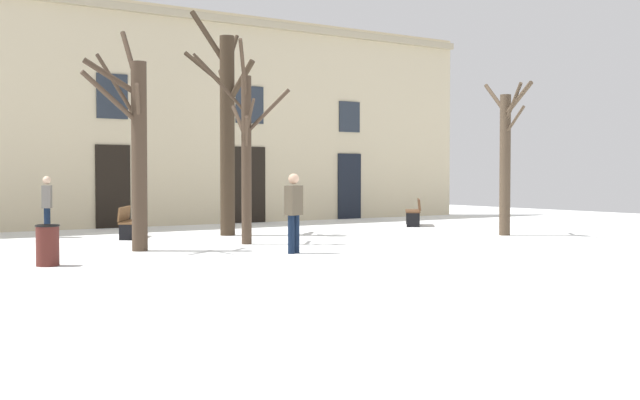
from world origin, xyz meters
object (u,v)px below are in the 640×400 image
(bench_far_corner, at_px, (414,212))
(person_near_bench, at_px, (294,209))
(tree_foreground, at_px, (226,124))
(bench_by_litter_bin, at_px, (129,222))
(person_strolling, at_px, (47,204))
(tree_near_facade, at_px, (506,157))
(litter_bin, at_px, (48,245))
(tree_left_of_center, at_px, (136,146))
(tree_right_of_center, at_px, (246,149))

(bench_far_corner, xyz_separation_m, person_near_bench, (-7.93, -5.35, 0.47))
(tree_foreground, bearing_deg, bench_by_litter_bin, 166.91)
(person_near_bench, height_order, person_strolling, person_near_bench)
(bench_by_litter_bin, bearing_deg, person_near_bench, -135.47)
(tree_near_facade, height_order, litter_bin, tree_near_facade)
(bench_far_corner, bearing_deg, bench_by_litter_bin, -53.02)
(tree_left_of_center, distance_m, bench_by_litter_bin, 4.04)
(tree_left_of_center, relative_size, person_near_bench, 2.90)
(tree_near_facade, height_order, bench_by_litter_bin, tree_near_facade)
(tree_near_facade, bearing_deg, tree_foreground, 145.82)
(tree_right_of_center, distance_m, person_strolling, 5.94)
(person_near_bench, relative_size, person_strolling, 1.04)
(tree_right_of_center, xyz_separation_m, litter_bin, (-5.12, -1.89, -1.88))
(tree_right_of_center, bearing_deg, person_near_bench, -95.02)
(person_near_bench, bearing_deg, tree_near_facade, -15.22)
(tree_near_facade, xyz_separation_m, person_strolling, (-10.51, 6.25, -1.25))
(litter_bin, height_order, bench_far_corner, bench_far_corner)
(bench_far_corner, height_order, person_near_bench, person_near_bench)
(tree_near_facade, relative_size, tree_left_of_center, 0.86)
(tree_left_of_center, relative_size, bench_far_corner, 3.15)
(tree_left_of_center, bearing_deg, litter_bin, -143.41)
(tree_left_of_center, relative_size, person_strolling, 3.02)
(litter_bin, bearing_deg, person_strolling, 75.25)
(bench_by_litter_bin, bearing_deg, person_strolling, 80.89)
(tree_near_facade, height_order, bench_far_corner, tree_near_facade)
(tree_foreground, distance_m, tree_left_of_center, 4.65)
(litter_bin, height_order, person_near_bench, person_near_bench)
(person_strolling, bearing_deg, person_near_bench, -133.26)
(tree_near_facade, relative_size, person_near_bench, 2.51)
(tree_right_of_center, xyz_separation_m, bench_far_corner, (7.71, 2.87, -1.80))
(litter_bin, distance_m, person_near_bench, 4.97)
(litter_bin, relative_size, person_strolling, 0.47)
(bench_far_corner, bearing_deg, person_strolling, -59.85)
(tree_left_of_center, distance_m, litter_bin, 3.50)
(bench_by_litter_bin, bearing_deg, litter_bin, 176.63)
(tree_foreground, bearing_deg, litter_bin, -142.52)
(litter_bin, bearing_deg, tree_right_of_center, 20.26)
(bench_by_litter_bin, bearing_deg, bench_far_corner, -62.12)
(bench_by_litter_bin, bearing_deg, tree_right_of_center, -122.65)
(tree_foreground, relative_size, person_near_bench, 3.66)
(bench_far_corner, bearing_deg, tree_left_of_center, -34.51)
(tree_foreground, distance_m, tree_near_facade, 7.63)
(tree_right_of_center, relative_size, litter_bin, 6.28)
(litter_bin, bearing_deg, bench_far_corner, 20.37)
(tree_foreground, height_order, person_near_bench, tree_foreground)
(tree_left_of_center, distance_m, person_near_bench, 3.71)
(litter_bin, relative_size, bench_far_corner, 0.49)
(tree_foreground, height_order, tree_left_of_center, tree_foreground)
(tree_near_facade, distance_m, tree_right_of_center, 7.29)
(tree_near_facade, distance_m, person_near_bench, 7.49)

